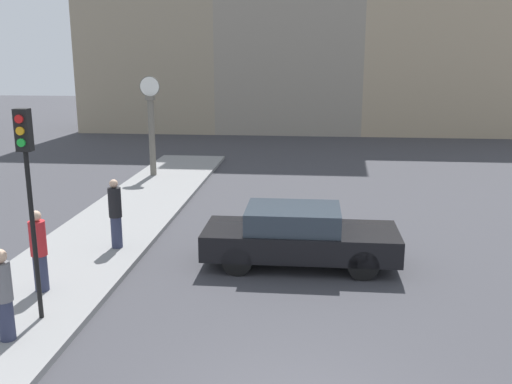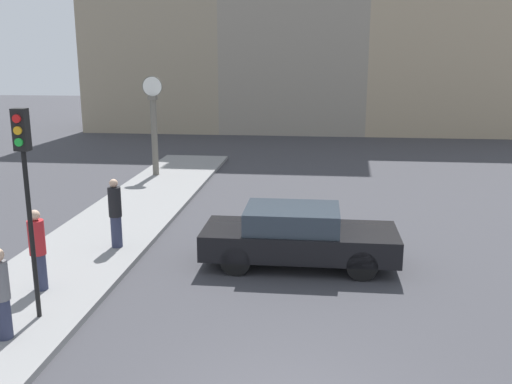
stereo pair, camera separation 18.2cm
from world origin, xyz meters
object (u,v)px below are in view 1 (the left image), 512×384
(pedestrian_grey_jacket, at_px, (3,294))
(pedestrian_red_top, at_px, (39,251))
(pedestrian_black_jacket, at_px, (115,213))
(sedan_car, at_px, (299,236))
(street_clock, at_px, (151,125))
(traffic_light_near, at_px, (27,172))

(pedestrian_grey_jacket, distance_m, pedestrian_red_top, 2.16)
(pedestrian_red_top, bearing_deg, pedestrian_grey_jacket, -79.76)
(pedestrian_black_jacket, bearing_deg, sedan_car, -5.04)
(pedestrian_black_jacket, bearing_deg, pedestrian_grey_jacket, -93.35)
(sedan_car, xyz_separation_m, street_clock, (-6.27, 9.38, 1.49))
(street_clock, xyz_separation_m, pedestrian_black_jacket, (1.53, -8.96, -1.18))
(traffic_light_near, distance_m, pedestrian_grey_jacket, 2.18)
(pedestrian_red_top, bearing_deg, pedestrian_black_jacket, 76.71)
(traffic_light_near, relative_size, street_clock, 0.99)
(sedan_car, height_order, pedestrian_black_jacket, pedestrian_black_jacket)
(traffic_light_near, xyz_separation_m, pedestrian_grey_jacket, (-0.19, -0.88, -1.99))
(street_clock, height_order, pedestrian_black_jacket, street_clock)
(traffic_light_near, distance_m, pedestrian_red_top, 2.40)
(sedan_car, distance_m, pedestrian_black_jacket, 4.78)
(street_clock, height_order, pedestrian_grey_jacket, street_clock)
(pedestrian_black_jacket, bearing_deg, traffic_light_near, -91.38)
(pedestrian_grey_jacket, bearing_deg, sedan_car, 42.20)
(sedan_car, xyz_separation_m, pedestrian_grey_jacket, (-5.04, -4.57, 0.26))
(pedestrian_black_jacket, xyz_separation_m, pedestrian_grey_jacket, (-0.29, -4.99, -0.05))
(traffic_light_near, xyz_separation_m, street_clock, (-1.43, 13.07, -0.76))
(sedan_car, distance_m, street_clock, 11.38)
(traffic_light_near, relative_size, pedestrian_black_jacket, 2.20)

